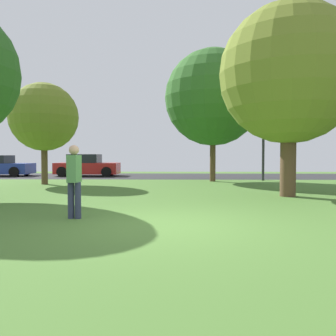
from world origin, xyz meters
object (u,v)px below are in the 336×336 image
(maple_tree_far, at_px, (44,117))
(street_lamp_post, at_px, (263,139))
(birch_tree_lone, at_px, (289,74))
(person_bystander, at_px, (74,178))
(parked_car_red, at_px, (87,166))
(oak_tree_center, at_px, (213,98))

(maple_tree_far, height_order, street_lamp_post, maple_tree_far)
(birch_tree_lone, xyz_separation_m, person_bystander, (-6.01, -4.27, -3.19))
(maple_tree_far, height_order, person_bystander, maple_tree_far)
(birch_tree_lone, bearing_deg, maple_tree_far, 155.42)
(street_lamp_post, bearing_deg, maple_tree_far, -166.39)
(street_lamp_post, bearing_deg, parked_car_red, 159.98)
(birch_tree_lone, relative_size, street_lamp_post, 1.43)
(oak_tree_center, distance_m, street_lamp_post, 3.58)
(maple_tree_far, bearing_deg, street_lamp_post, 13.61)
(oak_tree_center, distance_m, parked_car_red, 9.77)
(oak_tree_center, height_order, maple_tree_far, oak_tree_center)
(oak_tree_center, bearing_deg, parked_car_red, 150.06)
(maple_tree_far, relative_size, birch_tree_lone, 0.75)
(maple_tree_far, distance_m, street_lamp_post, 11.34)
(maple_tree_far, distance_m, parked_car_red, 7.01)
(birch_tree_lone, relative_size, parked_car_red, 1.58)
(person_bystander, distance_m, street_lamp_post, 13.53)
(street_lamp_post, bearing_deg, oak_tree_center, -167.20)
(birch_tree_lone, bearing_deg, street_lamp_post, 82.52)
(maple_tree_far, bearing_deg, birch_tree_lone, -24.58)
(oak_tree_center, height_order, person_bystander, oak_tree_center)
(maple_tree_far, xyz_separation_m, street_lamp_post, (10.98, 2.66, -0.93))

